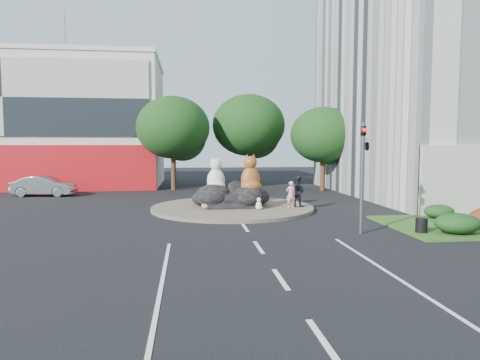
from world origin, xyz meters
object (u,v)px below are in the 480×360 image
Objects in this scene: pedestrian_dark at (298,191)px; kitten_white at (259,203)px; cat_tabby at (250,173)px; pedestrian_pink at (291,195)px; litter_bin at (421,225)px; kitten_calico at (206,200)px; parked_car at (44,186)px; cat_white at (216,174)px.

kitten_white is at bearing 63.30° from pedestrian_dark.
cat_tabby is 3.19× the size of kitten_white.
cat_tabby is 1.44× the size of pedestrian_pink.
pedestrian_dark is (0.58, 0.62, 0.13)m from pedestrian_pink.
cat_tabby is 1.24× the size of pedestrian_dark.
pedestrian_dark is at bearing -27.00° from cat_tabby.
kitten_white is 9.35m from litter_bin.
pedestrian_dark is at bearing -16.00° from kitten_white.
parked_car is (-12.27, 9.60, 0.08)m from kitten_calico.
parked_car is at bearing 141.20° from litter_bin.
pedestrian_dark is at bearing -137.80° from pedestrian_pink.
kitten_calico is at bearing -132.91° from cat_white.
litter_bin is at bearing 115.03° from pedestrian_pink.
pedestrian_dark is (5.01, -0.69, -1.03)m from cat_white.
pedestrian_pink reaches higher than parked_car.
cat_tabby is at bearing -23.82° from pedestrian_pink.
pedestrian_pink reaches higher than kitten_white.
kitten_white is 18.48m from parked_car.
pedestrian_pink is 0.34× the size of parked_car.
cat_white is 5.16m from pedestrian_dark.
pedestrian_dark is at bearing -111.02° from parked_car.
cat_tabby is at bearing 27.76° from kitten_calico.
kitten_white reaches higher than litter_bin.
cat_tabby is 3.61× the size of litter_bin.
pedestrian_dark is (2.92, -0.21, -1.13)m from cat_tabby.
litter_bin is (6.15, -7.03, -0.12)m from kitten_white.
cat_tabby reaches higher than cat_white.
cat_tabby is (2.09, -0.47, 0.10)m from cat_white.
cat_tabby is 3.14m from pedestrian_dark.
pedestrian_pink is at bearing 119.34° from litter_bin.
litter_bin is (21.52, -17.30, -0.34)m from parked_car.
cat_tabby reaches higher than pedestrian_dark.
kitten_white is at bearing 5.12° from kitten_calico.
kitten_calico reaches higher than litter_bin.
pedestrian_dark reaches higher than litter_bin.
parked_car is (-15.36, 10.26, 0.22)m from kitten_white.
kitten_white is (3.09, -0.66, -0.13)m from kitten_calico.
cat_white is 2.15× the size of kitten_calico.
pedestrian_dark is 0.40× the size of parked_car.
pedestrian_dark is 20.22m from parked_car.
cat_tabby reaches higher than kitten_white.
cat_tabby is 10.62m from litter_bin.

